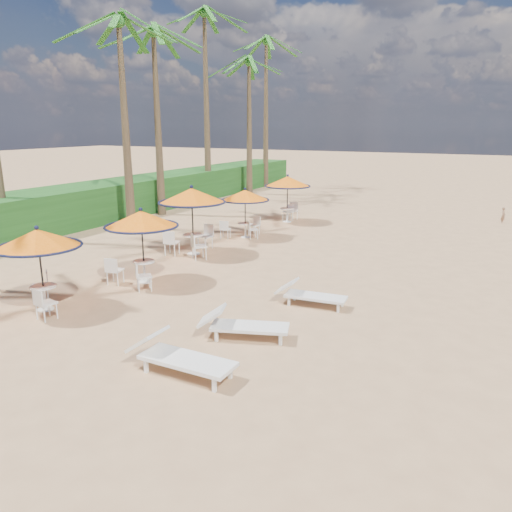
{
  "coord_description": "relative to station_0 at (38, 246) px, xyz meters",
  "views": [
    {
      "loc": [
        5.13,
        -7.93,
        4.69
      ],
      "look_at": [
        -0.9,
        3.8,
        1.2
      ],
      "focal_mm": 35.0,
      "sensor_mm": 36.0,
      "label": 1
    }
  ],
  "objects": [
    {
      "name": "ground",
      "position": [
        5.37,
        -0.44,
        -1.71
      ],
      "size": [
        160.0,
        160.0,
        0.0
      ],
      "primitive_type": "plane",
      "color": "tan",
      "rests_on": "ground"
    },
    {
      "name": "scrub_hedge",
      "position": [
        -8.13,
        10.56,
        -0.81
      ],
      "size": [
        3.0,
        40.0,
        1.8
      ],
      "primitive_type": "cube",
      "color": "#194716",
      "rests_on": "ground"
    },
    {
      "name": "station_0",
      "position": [
        0.0,
        0.0,
        0.0
      ],
      "size": [
        2.15,
        2.15,
        2.24
      ],
      "color": "black",
      "rests_on": "ground"
    },
    {
      "name": "station_1",
      "position": [
        0.77,
        2.99,
        0.05
      ],
      "size": [
        2.22,
        2.22,
        2.31
      ],
      "color": "black",
      "rests_on": "ground"
    },
    {
      "name": "station_2",
      "position": [
        0.17,
        6.59,
        0.17
      ],
      "size": [
        2.47,
        2.47,
        2.57
      ],
      "color": "black",
      "rests_on": "ground"
    },
    {
      "name": "station_3",
      "position": [
        0.54,
        9.99,
        -0.15
      ],
      "size": [
        2.04,
        2.04,
        2.13
      ],
      "color": "black",
      "rests_on": "ground"
    },
    {
      "name": "station_4",
      "position": [
        0.71,
        14.09,
        0.08
      ],
      "size": [
        2.25,
        2.3,
        2.35
      ],
      "color": "black",
      "rests_on": "ground"
    },
    {
      "name": "lounger_near",
      "position": [
        5.11,
        -1.23,
        -1.34
      ],
      "size": [
        2.23,
        0.71,
        0.8
      ],
      "rotation": [
        0.0,
        0.0,
        -0.01
      ],
      "color": "white",
      "rests_on": "ground"
    },
    {
      "name": "lounger_mid",
      "position": [
        5.41,
        0.76,
        -1.37
      ],
      "size": [
        2.13,
        1.27,
        0.73
      ],
      "rotation": [
        0.0,
        0.0,
        0.34
      ],
      "color": "white",
      "rests_on": "ground"
    },
    {
      "name": "lounger_far",
      "position": [
        5.99,
        3.45,
        -1.39
      ],
      "size": [
        1.93,
        0.75,
        0.68
      ],
      "rotation": [
        0.0,
        0.0,
        0.09
      ],
      "color": "white",
      "rests_on": "ground"
    },
    {
      "name": "palm_3",
      "position": [
        -5.07,
        9.24,
        6.66
      ],
      "size": [
        5.0,
        5.0,
        9.16
      ],
      "color": "brown",
      "rests_on": "ground"
    },
    {
      "name": "palm_4",
      "position": [
        -6.12,
        12.88,
        6.84
      ],
      "size": [
        5.0,
        5.0,
        9.36
      ],
      "color": "brown",
      "rests_on": "ground"
    },
    {
      "name": "palm_5",
      "position": [
        -6.96,
        18.87,
        8.7
      ],
      "size": [
        5.0,
        5.0,
        11.35
      ],
      "color": "brown",
      "rests_on": "ground"
    },
    {
      "name": "palm_6",
      "position": [
        -5.79,
        22.32,
        6.41
      ],
      "size": [
        5.0,
        5.0,
        8.9
      ],
      "color": "brown",
      "rests_on": "ground"
    },
    {
      "name": "palm_7",
      "position": [
        -6.59,
        26.49,
        8.16
      ],
      "size": [
        5.0,
        5.0,
        10.77
      ],
      "color": "brown",
      "rests_on": "ground"
    },
    {
      "name": "person",
      "position": [
        10.26,
        18.56,
        -1.29
      ],
      "size": [
        0.23,
        0.32,
        0.84
      ],
      "primitive_type": "imported",
      "rotation": [
        0.0,
        0.0,
        1.67
      ],
      "color": "#94684B",
      "rests_on": "ground"
    }
  ]
}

